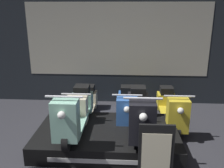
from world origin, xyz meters
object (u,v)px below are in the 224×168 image
(scooter_backrow_0, at_px, (83,107))
(scooter_backrow_1, at_px, (127,108))
(scooter_display_left, at_px, (75,111))
(scooter_backrow_2, at_px, (171,109))
(scooter_display_right, at_px, (140,113))
(price_sign_board, at_px, (156,157))

(scooter_backrow_0, height_order, scooter_backrow_1, same)
(scooter_display_left, xyz_separation_m, scooter_backrow_1, (0.87, 0.92, -0.29))
(scooter_backrow_2, bearing_deg, scooter_display_right, -126.68)
(scooter_backrow_1, bearing_deg, price_sign_board, -79.39)
(scooter_backrow_2, bearing_deg, scooter_backrow_0, 180.00)
(scooter_display_left, height_order, scooter_backrow_2, scooter_display_left)
(scooter_display_right, bearing_deg, scooter_backrow_2, 53.32)
(scooter_backrow_1, bearing_deg, scooter_backrow_2, 0.00)
(scooter_backrow_1, xyz_separation_m, price_sign_board, (0.37, -1.96, 0.14))
(scooter_backrow_0, bearing_deg, scooter_display_left, -88.30)
(scooter_display_left, xyz_separation_m, scooter_backrow_0, (-0.03, 0.92, -0.29))
(scooter_display_right, bearing_deg, scooter_backrow_1, 102.73)
(scooter_backrow_2, bearing_deg, scooter_display_left, -152.38)
(scooter_backrow_1, relative_size, scooter_backrow_2, 1.00)
(scooter_display_left, xyz_separation_m, scooter_backrow_2, (1.76, 0.92, -0.29))
(scooter_backrow_1, relative_size, price_sign_board, 1.90)
(scooter_display_left, relative_size, scooter_display_right, 1.00)
(scooter_display_right, distance_m, scooter_backrow_2, 1.18)
(scooter_display_left, xyz_separation_m, scooter_display_right, (1.07, 0.00, 0.00))
(scooter_backrow_0, relative_size, price_sign_board, 1.90)
(scooter_display_left, relative_size, scooter_backrow_0, 1.00)
(scooter_backrow_1, distance_m, price_sign_board, 2.00)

